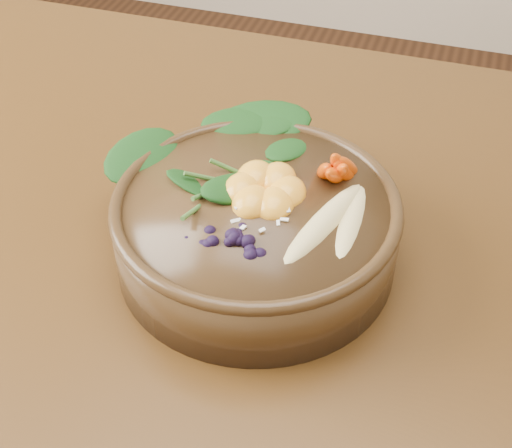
# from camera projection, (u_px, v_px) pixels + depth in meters

# --- Properties ---
(dining_table) EXTENTS (1.60, 0.90, 0.75)m
(dining_table) POSITION_uv_depth(u_px,v_px,m) (264.00, 288.00, 0.86)
(dining_table) COLOR #331C0C
(dining_table) RESTS_ON ground
(stoneware_bowl) EXTENTS (0.31, 0.31, 0.08)m
(stoneware_bowl) POSITION_uv_depth(u_px,v_px,m) (256.00, 231.00, 0.74)
(stoneware_bowl) COLOR #442E18
(stoneware_bowl) RESTS_ON dining_table
(kale_heap) EXTENTS (0.20, 0.19, 0.04)m
(kale_heap) POSITION_uv_depth(u_px,v_px,m) (238.00, 142.00, 0.75)
(kale_heap) COLOR #174015
(kale_heap) RESTS_ON stoneware_bowl
(carrot_cluster) EXTENTS (0.07, 0.07, 0.08)m
(carrot_cluster) POSITION_uv_depth(u_px,v_px,m) (333.00, 139.00, 0.72)
(carrot_cluster) COLOR #DD4104
(carrot_cluster) RESTS_ON stoneware_bowl
(banana_halves) EXTENTS (0.08, 0.16, 0.03)m
(banana_halves) POSITION_uv_depth(u_px,v_px,m) (339.00, 210.00, 0.68)
(banana_halves) COLOR #E0CC84
(banana_halves) RESTS_ON stoneware_bowl
(mandarin_cluster) EXTENTS (0.09, 0.10, 0.03)m
(mandarin_cluster) POSITION_uv_depth(u_px,v_px,m) (265.00, 180.00, 0.71)
(mandarin_cluster) COLOR #FAA326
(mandarin_cluster) RESTS_ON stoneware_bowl
(blueberry_pile) EXTENTS (0.14, 0.11, 0.04)m
(blueberry_pile) POSITION_uv_depth(u_px,v_px,m) (234.00, 225.00, 0.65)
(blueberry_pile) COLOR black
(blueberry_pile) RESTS_ON stoneware_bowl
(coconut_flakes) EXTENTS (0.10, 0.08, 0.01)m
(coconut_flakes) POSITION_uv_depth(u_px,v_px,m) (250.00, 212.00, 0.69)
(coconut_flakes) COLOR white
(coconut_flakes) RESTS_ON stoneware_bowl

